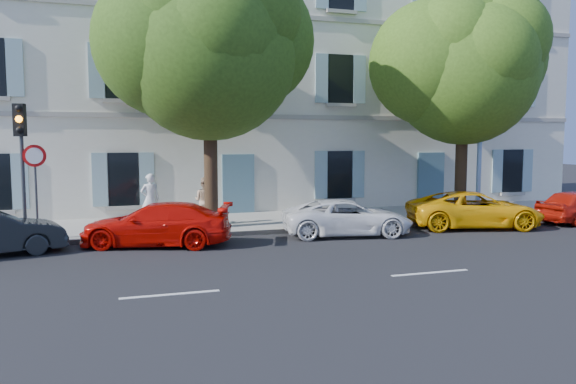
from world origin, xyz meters
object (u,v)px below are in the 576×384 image
object	(u,v)px
car_red_coupe	(157,224)
car_white_coupe	(347,217)
tree_left	(209,52)
pedestrian_b	(205,201)
road_sign	(35,172)
tree_right	(464,72)
pedestrian_a	(150,199)
traffic_light	(21,142)
car_yellow_supercar	(475,210)
street_lamp	(485,85)

from	to	relation	value
car_red_coupe	car_white_coupe	size ratio (longest dim) A/B	1.04
tree_left	pedestrian_b	size ratio (longest dim) A/B	5.46
road_sign	tree_right	bearing A→B (deg)	3.01
pedestrian_a	tree_left	bearing A→B (deg)	140.42
traffic_light	pedestrian_b	size ratio (longest dim) A/B	2.42
car_yellow_supercar	car_white_coupe	bearing A→B (deg)	104.53
pedestrian_a	car_white_coupe	bearing A→B (deg)	144.54
traffic_light	road_sign	bearing A→B (deg)	2.22
car_white_coupe	car_yellow_supercar	xyz separation A→B (m)	(4.87, 0.03, 0.06)
tree_right	pedestrian_b	world-z (taller)	tree_right
car_yellow_supercar	pedestrian_a	world-z (taller)	pedestrian_a
car_yellow_supercar	tree_right	world-z (taller)	tree_right
road_sign	pedestrian_b	size ratio (longest dim) A/B	1.71
car_white_coupe	tree_left	size ratio (longest dim) A/B	0.47
traffic_light	pedestrian_b	xyz separation A→B (m)	(5.54, 1.50, -2.06)
tree_left	traffic_light	bearing A→B (deg)	-172.47
car_white_coupe	pedestrian_a	distance (m)	6.80
pedestrian_a	pedestrian_b	size ratio (longest dim) A/B	1.08
car_yellow_supercar	road_sign	world-z (taller)	road_sign
car_white_coupe	road_sign	bearing A→B (deg)	91.83
car_red_coupe	pedestrian_b	size ratio (longest dim) A/B	2.65
tree_right	car_white_coupe	bearing A→B (deg)	-160.07
pedestrian_b	traffic_light	bearing A→B (deg)	55.70
car_red_coupe	tree_left	distance (m)	5.96
car_white_coupe	road_sign	xyz separation A→B (m)	(-9.37, 1.26, 1.59)
traffic_light	road_sign	distance (m)	0.92
tree_left	road_sign	size ratio (longest dim) A/B	3.20
car_yellow_supercar	tree_right	xyz separation A→B (m)	(0.80, 2.02, 5.00)
car_red_coupe	street_lamp	bearing A→B (deg)	113.45
car_red_coupe	street_lamp	distance (m)	13.01
car_red_coupe	tree_right	size ratio (longest dim) A/B	0.51
traffic_light	street_lamp	bearing A→B (deg)	0.45
car_white_coupe	road_sign	size ratio (longest dim) A/B	1.50
traffic_light	pedestrian_b	world-z (taller)	traffic_light
pedestrian_b	car_white_coupe	bearing A→B (deg)	-172.86
traffic_light	road_sign	size ratio (longest dim) A/B	1.42
road_sign	tree_left	bearing A→B (deg)	7.87
car_white_coupe	tree_left	distance (m)	7.02
car_red_coupe	tree_right	distance (m)	12.88
tree_left	road_sign	xyz separation A→B (m)	(-5.29, -0.73, -3.76)
road_sign	pedestrian_a	world-z (taller)	road_sign
car_white_coupe	pedestrian_b	size ratio (longest dim) A/B	2.56
car_white_coupe	road_sign	distance (m)	9.59
car_red_coupe	pedestrian_a	distance (m)	3.14
car_white_coupe	traffic_light	xyz separation A→B (m)	(-9.71, 1.25, 2.45)
car_white_coupe	car_red_coupe	bearing A→B (deg)	98.73
pedestrian_b	tree_right	bearing A→B (deg)	-143.50
car_white_coupe	pedestrian_b	world-z (taller)	pedestrian_b
car_red_coupe	car_yellow_supercar	size ratio (longest dim) A/B	0.94
tree_right	street_lamp	world-z (taller)	street_lamp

